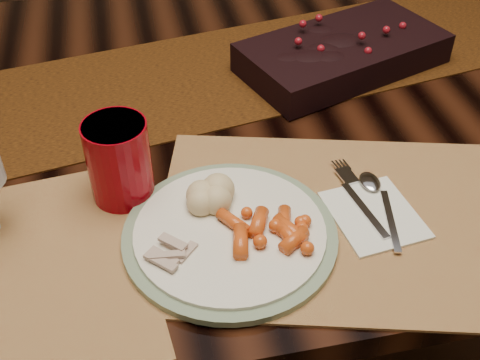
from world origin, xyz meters
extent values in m
plane|color=black|center=(0.00, 0.00, 0.00)|extent=(5.00, 5.00, 0.00)
cube|color=black|center=(0.00, 0.00, 0.38)|extent=(1.80, 1.00, 0.75)
cube|color=#563416|center=(-0.05, 0.08, 0.75)|extent=(1.62, 0.60, 0.00)
cube|color=olive|center=(0.12, -0.31, 0.75)|extent=(0.56, 0.47, 0.00)
cylinder|color=white|center=(-0.03, -0.32, 0.76)|extent=(0.34, 0.34, 0.02)
cube|color=white|center=(0.17, -0.32, 0.76)|extent=(0.13, 0.14, 0.00)
cylinder|color=maroon|center=(-0.16, -0.20, 0.81)|extent=(0.09, 0.09, 0.12)
camera|label=1|loc=(-0.13, -0.86, 1.34)|focal=45.00mm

